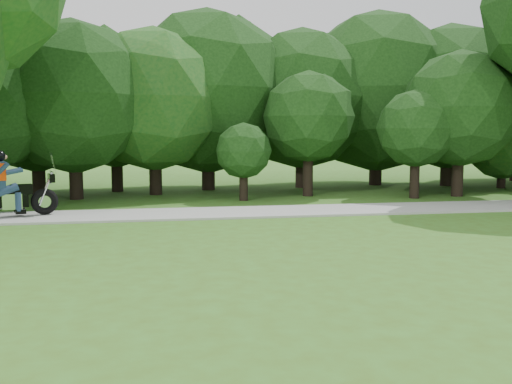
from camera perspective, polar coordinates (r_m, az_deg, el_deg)
name	(u,v)px	position (r m, az deg, el deg)	size (l,w,h in m)	color
ground	(432,282)	(9.39, 17.23, -8.58)	(100.00, 100.00, 0.00)	#3E611B
walkway	(301,211)	(16.76, 4.52, -1.88)	(60.00, 2.20, 0.06)	#979792
tree_line	(291,100)	(23.42, 3.47, 9.21)	(40.14, 11.08, 7.59)	black
touring_motorcycle	(7,193)	(16.59, -23.67, -0.09)	(2.29, 1.20, 1.78)	black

